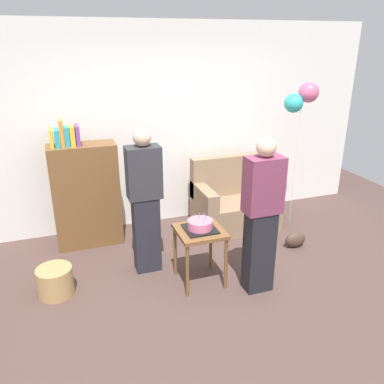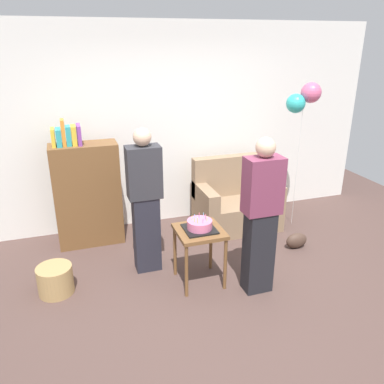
# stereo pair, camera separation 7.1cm
# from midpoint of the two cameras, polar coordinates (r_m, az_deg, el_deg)

# --- Properties ---
(ground_plane) EXTENTS (8.00, 8.00, 0.00)m
(ground_plane) POSITION_cam_midpoint_polar(r_m,az_deg,el_deg) (4.16, 4.06, -14.94)
(ground_plane) COLOR #4C3833
(wall_back) EXTENTS (6.00, 0.10, 2.70)m
(wall_back) POSITION_cam_midpoint_polar(r_m,az_deg,el_deg) (5.41, -4.23, 9.45)
(wall_back) COLOR silver
(wall_back) RESTS_ON ground_plane
(couch) EXTENTS (1.10, 0.70, 0.96)m
(couch) POSITION_cam_midpoint_polar(r_m,az_deg,el_deg) (5.48, 5.75, -1.53)
(couch) COLOR #8C7054
(couch) RESTS_ON ground_plane
(bookshelf) EXTENTS (0.80, 0.36, 1.60)m
(bookshelf) POSITION_cam_midpoint_polar(r_m,az_deg,el_deg) (5.03, -15.60, -0.23)
(bookshelf) COLOR brown
(bookshelf) RESTS_ON ground_plane
(side_table) EXTENTS (0.48, 0.48, 0.62)m
(side_table) POSITION_cam_midpoint_polar(r_m,az_deg,el_deg) (4.11, 0.66, -6.70)
(side_table) COLOR brown
(side_table) RESTS_ON ground_plane
(birthday_cake) EXTENTS (0.32, 0.32, 0.17)m
(birthday_cake) POSITION_cam_midpoint_polar(r_m,az_deg,el_deg) (4.04, 0.67, -4.86)
(birthday_cake) COLOR black
(birthday_cake) RESTS_ON side_table
(person_blowing_candles) EXTENTS (0.36, 0.22, 1.63)m
(person_blowing_candles) POSITION_cam_midpoint_polar(r_m,az_deg,el_deg) (4.25, -7.33, -1.35)
(person_blowing_candles) COLOR #23232D
(person_blowing_candles) RESTS_ON ground_plane
(person_holding_cake) EXTENTS (0.36, 0.22, 1.63)m
(person_holding_cake) POSITION_cam_midpoint_polar(r_m,az_deg,el_deg) (3.92, 9.54, -3.51)
(person_holding_cake) COLOR black
(person_holding_cake) RESTS_ON ground_plane
(wicker_basket) EXTENTS (0.36, 0.36, 0.30)m
(wicker_basket) POSITION_cam_midpoint_polar(r_m,az_deg,el_deg) (4.35, -19.71, -12.13)
(wicker_basket) COLOR #A88451
(wicker_basket) RESTS_ON ground_plane
(handbag) EXTENTS (0.28, 0.14, 0.20)m
(handbag) POSITION_cam_midpoint_polar(r_m,az_deg,el_deg) (5.14, 14.40, -6.73)
(handbag) COLOR #473328
(handbag) RESTS_ON ground_plane
(balloon_bunch) EXTENTS (0.44, 0.28, 1.96)m
(balloon_bunch) POSITION_cam_midpoint_polar(r_m,az_deg,el_deg) (5.31, 15.29, 13.13)
(balloon_bunch) COLOR silver
(balloon_bunch) RESTS_ON ground_plane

